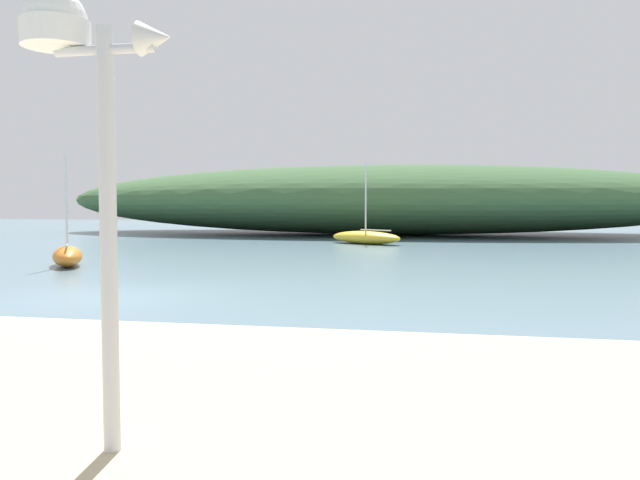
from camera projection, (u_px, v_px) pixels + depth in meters
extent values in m
plane|color=slate|center=(114.00, 297.00, 13.46)|extent=(120.00, 120.00, 0.00)
ellipsoid|color=#3D6038|center=(384.00, 200.00, 41.47)|extent=(43.25, 14.32, 4.45)
cylinder|color=silver|center=(109.00, 242.00, 4.48)|extent=(0.12, 0.12, 2.99)
cylinder|color=silver|center=(105.00, 50.00, 4.41)|extent=(0.75, 0.07, 0.07)
cylinder|color=white|center=(56.00, 34.00, 4.47)|extent=(0.47, 0.47, 0.18)
sphere|color=white|center=(55.00, 21.00, 4.47)|extent=(0.44, 0.44, 0.44)
cone|color=silver|center=(155.00, 38.00, 4.33)|extent=(0.23, 0.24, 0.24)
ellipsoid|color=orange|center=(68.00, 256.00, 20.06)|extent=(2.20, 2.78, 0.64)
cylinder|color=silver|center=(66.00, 203.00, 19.97)|extent=(0.08, 0.08, 3.06)
cylinder|color=silver|center=(67.00, 245.00, 19.66)|extent=(0.71, 1.07, 0.06)
ellipsoid|color=gold|center=(366.00, 237.00, 31.21)|extent=(4.15, 3.25, 0.64)
cylinder|color=silver|center=(366.00, 199.00, 31.10)|extent=(0.08, 0.08, 3.53)
cylinder|color=silver|center=(376.00, 230.00, 30.77)|extent=(1.59, 1.01, 0.06)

